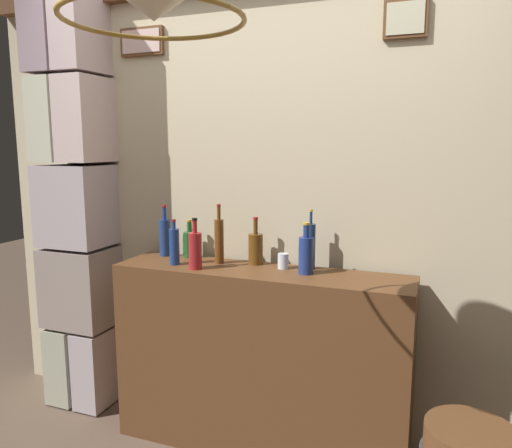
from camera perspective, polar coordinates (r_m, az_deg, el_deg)
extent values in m
cube|color=beige|center=(2.72, 2.33, 2.08)|extent=(3.63, 0.08, 2.59)
cube|color=brown|center=(3.07, -13.11, 19.99)|extent=(0.28, 0.03, 0.16)
cube|color=beige|center=(3.05, -13.29, 20.03)|extent=(0.25, 0.01, 0.13)
cube|color=brown|center=(2.59, 17.04, 21.90)|extent=(0.20, 0.03, 0.18)
cube|color=beige|center=(2.57, 17.01, 21.98)|extent=(0.17, 0.01, 0.15)
cube|color=#A7A891|center=(3.52, -20.30, -14.48)|extent=(0.19, 0.38, 0.49)
cube|color=#B2A6AB|center=(3.39, -17.50, -15.24)|extent=(0.18, 0.38, 0.49)
cube|color=gray|center=(3.28, -19.39, -6.72)|extent=(0.41, 0.38, 0.49)
cube|color=#B3A4AA|center=(3.19, -19.88, 2.10)|extent=(0.40, 0.38, 0.49)
cube|color=beige|center=(3.24, -21.82, 11.11)|extent=(0.18, 0.38, 0.49)
cube|color=beige|center=(3.10, -18.89, 11.39)|extent=(0.21, 0.38, 0.49)
cube|color=gray|center=(3.30, -22.38, 19.94)|extent=(0.20, 0.38, 0.49)
cube|color=beige|center=(3.17, -19.39, 20.60)|extent=(0.19, 0.38, 0.49)
cube|color=brown|center=(2.71, 0.39, -15.62)|extent=(1.56, 0.36, 0.99)
cylinder|color=#1A5220|center=(2.84, -7.71, -2.39)|extent=(0.07, 0.07, 0.15)
cylinder|color=#1A5220|center=(2.82, -7.76, -0.34)|extent=(0.03, 0.03, 0.06)
cylinder|color=#B7932D|center=(2.82, -7.77, 0.38)|extent=(0.03, 0.03, 0.01)
cylinder|color=brown|center=(2.67, -4.32, -2.05)|extent=(0.05, 0.05, 0.24)
cylinder|color=brown|center=(2.64, -4.36, 1.29)|extent=(0.02, 0.02, 0.07)
cylinder|color=maroon|center=(2.64, -4.37, 2.19)|extent=(0.02, 0.02, 0.01)
cylinder|color=navy|center=(2.55, 6.36, -2.64)|extent=(0.05, 0.05, 0.24)
cylinder|color=navy|center=(2.53, 6.42, 0.72)|extent=(0.02, 0.02, 0.06)
cylinder|color=#B7932D|center=(2.52, 6.44, 1.57)|extent=(0.02, 0.02, 0.01)
cylinder|color=navy|center=(2.90, -10.55, -1.58)|extent=(0.07, 0.07, 0.21)
cylinder|color=navy|center=(2.87, -10.63, 1.23)|extent=(0.02, 0.02, 0.07)
cylinder|color=maroon|center=(2.87, -10.66, 2.06)|extent=(0.03, 0.03, 0.01)
cylinder|color=#5D3912|center=(2.65, -0.05, -2.94)|extent=(0.08, 0.08, 0.16)
cylinder|color=#5D3912|center=(2.63, -0.05, -0.32)|extent=(0.02, 0.02, 0.08)
cylinder|color=maroon|center=(2.62, -0.05, 0.68)|extent=(0.03, 0.03, 0.01)
cylinder|color=#A42125|center=(2.57, -7.09, -3.13)|extent=(0.07, 0.07, 0.19)
cylinder|color=#A42125|center=(2.54, -7.15, -0.30)|extent=(0.02, 0.02, 0.07)
cylinder|color=black|center=(2.53, -7.17, 0.56)|extent=(0.03, 0.03, 0.01)
cylinder|color=navy|center=(2.67, -9.49, -2.63)|extent=(0.05, 0.05, 0.20)
cylinder|color=navy|center=(2.65, -9.55, -0.14)|extent=(0.02, 0.02, 0.04)
cylinder|color=maroon|center=(2.65, -9.57, 0.42)|extent=(0.02, 0.02, 0.01)
cylinder|color=navy|center=(2.46, 5.84, -3.68)|extent=(0.07, 0.07, 0.19)
cylinder|color=navy|center=(2.44, 5.89, -0.83)|extent=(0.03, 0.03, 0.06)
cylinder|color=#B7932D|center=(2.43, 5.91, 0.03)|extent=(0.04, 0.04, 0.01)
cylinder|color=silver|center=(2.57, 3.18, -4.33)|extent=(0.06, 0.06, 0.08)
torus|color=#AD8433|center=(1.62, -11.82, 22.31)|extent=(0.56, 0.56, 0.02)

